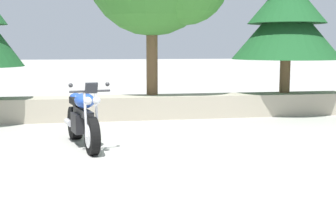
# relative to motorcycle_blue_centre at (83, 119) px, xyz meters

# --- Properties ---
(ground_plane) EXTENTS (120.00, 120.00, 0.00)m
(ground_plane) POSITION_rel_motorcycle_blue_centre_xyz_m (1.05, -1.74, -0.49)
(ground_plane) COLOR #A3A099
(stone_wall) EXTENTS (36.00, 0.80, 0.55)m
(stone_wall) POSITION_rel_motorcycle_blue_centre_xyz_m (1.05, 3.06, -0.21)
(stone_wall) COLOR #A89E89
(stone_wall) RESTS_ON ground
(motorcycle_blue_centre) EXTENTS (0.80, 2.05, 1.18)m
(motorcycle_blue_centre) POSITION_rel_motorcycle_blue_centre_xyz_m (0.00, 0.00, 0.00)
(motorcycle_blue_centre) COLOR black
(motorcycle_blue_centre) RESTS_ON ground
(pine_tree_mid_right) EXTENTS (2.79, 2.79, 3.42)m
(pine_tree_mid_right) POSITION_rel_motorcycle_blue_centre_xyz_m (5.21, 3.23, 2.01)
(pine_tree_mid_right) COLOR brown
(pine_tree_mid_right) RESTS_ON stone_wall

